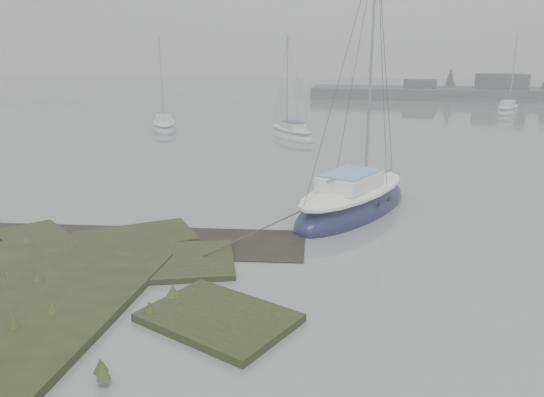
{
  "coord_description": "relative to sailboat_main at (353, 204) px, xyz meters",
  "views": [
    {
      "loc": [
        3.92,
        -11.73,
        6.47
      ],
      "look_at": [
        0.92,
        4.36,
        1.8
      ],
      "focal_mm": 35.0,
      "sensor_mm": 36.0,
      "label": 1
    }
  ],
  "objects": [
    {
      "name": "sailboat_main",
      "position": [
        0.0,
        0.0,
        0.0
      ],
      "size": [
        5.75,
        8.19,
        11.09
      ],
      "rotation": [
        0.0,
        0.0,
        -0.45
      ],
      "color": "#14163B",
      "rests_on": "ground"
    },
    {
      "name": "sailboat_far_c",
      "position": [
        -1.66,
        52.42,
        -0.12
      ],
      "size": [
        5.31,
        3.48,
        7.14
      ],
      "rotation": [
        0.0,
        0.0,
        1.18
      ],
      "color": "#B3B9BE",
      "rests_on": "ground"
    },
    {
      "name": "ground",
      "position": [
        -3.38,
        20.78,
        -0.34
      ],
      "size": [
        160.0,
        160.0,
        0.0
      ],
      "primitive_type": "plane",
      "color": "slate",
      "rests_on": "ground"
    },
    {
      "name": "sailboat_far_b",
      "position": [
        14.33,
        37.46,
        -0.09
      ],
      "size": [
        3.85,
        6.08,
        8.17
      ],
      "rotation": [
        0.0,
        0.0,
        -0.37
      ],
      "color": "#AAB0B4",
      "rests_on": "ground"
    },
    {
      "name": "sailboat_white",
      "position": [
        -5.21,
        17.85,
        -0.1
      ],
      "size": [
        4.89,
        5.65,
        8.0
      ],
      "rotation": [
        0.0,
        0.0,
        0.64
      ],
      "color": "silver",
      "rests_on": "ground"
    },
    {
      "name": "sailboat_far_a",
      "position": [
        -15.92,
        19.66,
        -0.09
      ],
      "size": [
        4.02,
        5.96,
        8.03
      ],
      "rotation": [
        0.0,
        0.0,
        0.42
      ],
      "color": "#A7ABB1",
      "rests_on": "ground"
    }
  ]
}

